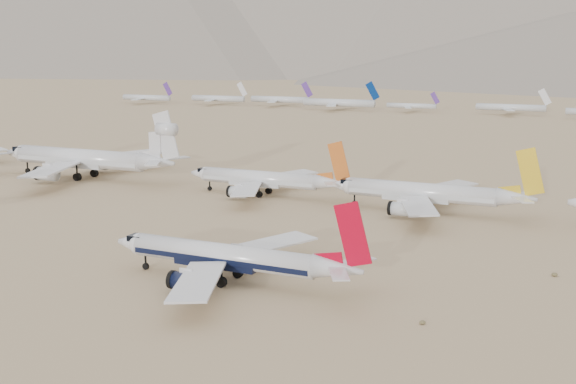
# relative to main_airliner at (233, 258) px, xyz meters

# --- Properties ---
(ground) EXTENTS (7000.00, 7000.00, 0.00)m
(ground) POSITION_rel_main_airliner_xyz_m (6.63, -6.15, -4.04)
(ground) COLOR #957A57
(ground) RESTS_ON ground
(main_airliner) EXTENTS (41.67, 40.70, 14.71)m
(main_airliner) POSITION_rel_main_airliner_xyz_m (0.00, 0.00, 0.00)
(main_airliner) COLOR silver
(main_airliner) RESTS_ON ground
(row2_gold_tail) EXTENTS (44.75, 43.76, 15.93)m
(row2_gold_tail) POSITION_rel_main_airliner_xyz_m (14.91, 61.96, 0.41)
(row2_gold_tail) COLOR silver
(row2_gold_tail) RESTS_ON ground
(row2_orange_tail) EXTENTS (41.39, 40.49, 14.76)m
(row2_orange_tail) POSITION_rel_main_airliner_xyz_m (-26.83, 63.89, 0.10)
(row2_orange_tail) COLOR silver
(row2_orange_tail) RESTS_ON ground
(row2_white_trijet) EXTENTS (57.35, 56.05, 20.32)m
(row2_white_trijet) POSITION_rel_main_airliner_xyz_m (-82.61, 64.29, 1.84)
(row2_white_trijet) COLOR silver
(row2_white_trijet) RESTS_ON ground
(distant_storage_row) EXTENTS (477.41, 58.61, 15.89)m
(distant_storage_row) POSITION_rel_main_airliner_xyz_m (-49.07, 331.70, 0.40)
(distant_storage_row) COLOR silver
(distant_storage_row) RESTS_ON ground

